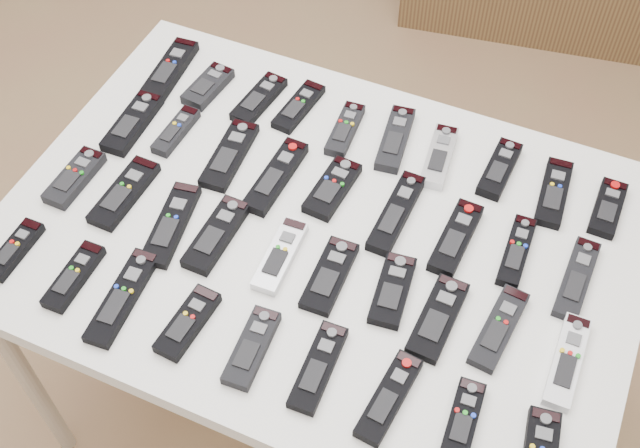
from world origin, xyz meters
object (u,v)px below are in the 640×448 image
at_px(remote_4, 345,130).
at_px(remote_16, 456,238).
at_px(remote_21, 171,224).
at_px(remote_26, 438,318).
at_px(remote_18, 577,279).
at_px(remote_30, 74,276).
at_px(remote_14, 332,188).
at_px(remote_27, 499,328).
at_px(remote_7, 499,169).
at_px(remote_36, 463,420).
at_px(remote_8, 554,193).
at_px(remote_32, 188,323).
at_px(remote_17, 516,251).
at_px(remote_35, 389,397).
at_px(remote_34, 318,367).
at_px(remote_33, 252,348).
at_px(remote_20, 124,193).
at_px(remote_22, 216,235).
at_px(remote_9, 608,208).
at_px(remote_3, 299,107).
at_px(remote_19, 75,178).
at_px(remote_23, 280,256).
at_px(remote_28, 567,361).
at_px(remote_6, 439,157).
at_px(remote_24, 330,276).
at_px(remote_31, 122,297).
at_px(remote_29, 15,250).
at_px(remote_0, 170,69).
at_px(table, 320,247).
at_px(remote_1, 208,86).
at_px(remote_13, 276,176).
at_px(remote_12, 230,155).
at_px(remote_5, 395,139).
at_px(remote_2, 259,99).
at_px(remote_25, 392,290).
at_px(remote_15, 396,213).

height_order(remote_4, remote_16, remote_16).
distance_m(remote_21, remote_26, 0.55).
height_order(remote_18, remote_30, remote_30).
relative_size(remote_14, remote_27, 0.87).
height_order(remote_7, remote_14, remote_7).
height_order(remote_16, remote_36, remote_16).
distance_m(remote_8, remote_32, 0.78).
bearing_deg(remote_26, remote_17, 67.97).
bearing_deg(remote_36, remote_35, -178.27).
relative_size(remote_26, remote_34, 1.02).
bearing_deg(remote_34, remote_33, -176.40).
distance_m(remote_20, remote_22, 0.22).
distance_m(remote_9, remote_36, 0.57).
xyz_separation_m(remote_4, remote_16, (0.31, -0.18, 0.00)).
distance_m(remote_3, remote_14, 0.25).
distance_m(remote_14, remote_19, 0.53).
distance_m(remote_23, remote_28, 0.56).
xyz_separation_m(remote_6, remote_19, (-0.67, -0.36, 0.00)).
distance_m(remote_17, remote_34, 0.45).
bearing_deg(remote_24, remote_31, -150.92).
relative_size(remote_9, remote_35, 0.82).
bearing_deg(remote_31, remote_29, 173.73).
bearing_deg(remote_0, table, -33.84).
relative_size(remote_8, remote_35, 1.00).
height_order(remote_1, remote_22, same).
bearing_deg(remote_4, remote_36, -55.24).
height_order(remote_19, remote_28, remote_19).
distance_m(table, remote_34, 0.31).
bearing_deg(remote_13, remote_4, 68.82).
bearing_deg(remote_36, remote_29, 177.31).
distance_m(remote_0, remote_17, 0.89).
bearing_deg(remote_12, remote_9, 8.79).
distance_m(remote_12, remote_27, 0.66).
relative_size(remote_3, remote_5, 0.88).
relative_size(remote_19, remote_21, 0.76).
height_order(remote_3, remote_9, remote_9).
xyz_separation_m(remote_2, remote_33, (0.27, -0.57, 0.00)).
bearing_deg(remote_13, remote_28, -13.31).
height_order(remote_5, remote_12, remote_5).
bearing_deg(remote_21, remote_13, 45.87).
bearing_deg(remote_32, remote_30, -176.38).
bearing_deg(remote_5, remote_25, -78.03).
height_order(remote_22, remote_35, same).
height_order(remote_12, remote_28, same).
relative_size(remote_34, remote_36, 1.20).
distance_m(table, remote_26, 0.31).
bearing_deg(remote_1, remote_36, -28.78).
xyz_separation_m(remote_15, remote_16, (0.13, -0.01, -0.00)).
bearing_deg(remote_18, remote_0, 170.34).
xyz_separation_m(remote_0, remote_19, (-0.01, -0.37, 0.00)).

